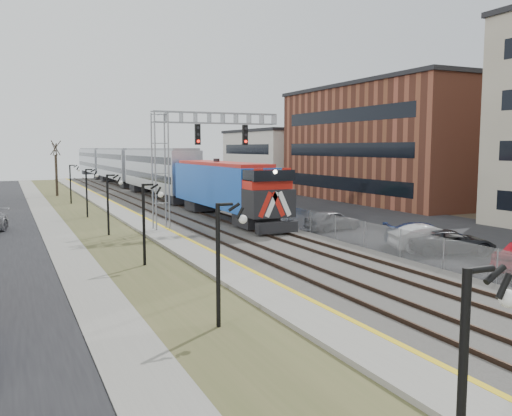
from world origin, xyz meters
TOP-DOWN VIEW (x-y plane):
  - sidewalk at (-7.00, 35.00)m, footprint 2.00×120.00m
  - grass_median at (-4.00, 35.00)m, footprint 4.00×120.00m
  - platform at (-1.00, 35.00)m, footprint 2.00×120.00m
  - ballast_bed at (4.00, 35.00)m, footprint 8.00×120.00m
  - parking_lot at (16.00, 35.00)m, footprint 16.00×120.00m
  - platform_edge at (-0.12, 35.00)m, footprint 0.24×120.00m
  - track_near at (2.00, 35.00)m, footprint 1.58×120.00m
  - track_far at (5.50, 35.00)m, footprint 1.58×120.00m
  - train at (5.50, 66.99)m, footprint 3.00×85.85m
  - signal_gantry at (1.22, 27.99)m, footprint 9.00×1.07m
  - lampposts at (-4.00, 18.29)m, footprint 0.14×62.14m
  - fence at (8.20, 35.00)m, footprint 0.04×120.00m
  - buildings_east at (30.00, 31.18)m, footprint 16.00×76.00m
  - car_lot_b at (11.14, 15.10)m, footprint 4.59×2.82m
  - car_lot_c at (11.60, 14.00)m, footprint 5.09×3.67m
  - car_lot_d at (11.95, 16.31)m, footprint 5.02×3.65m
  - car_lot_e at (10.40, 23.74)m, footprint 4.23×2.11m
  - car_lot_f at (13.18, 42.50)m, footprint 4.40×2.11m

SIDE VIEW (x-z plane):
  - parking_lot at x=16.00m, z-range 0.00..0.04m
  - grass_median at x=-4.00m, z-range 0.00..0.06m
  - sidewalk at x=-7.00m, z-range 0.00..0.08m
  - ballast_bed at x=4.00m, z-range 0.00..0.20m
  - platform at x=-1.00m, z-range 0.00..0.24m
  - platform_edge at x=-0.12m, z-range 0.24..0.25m
  - track_near at x=2.00m, z-range 0.20..0.35m
  - track_far at x=5.50m, z-range 0.20..0.35m
  - car_lot_c at x=11.60m, z-range 0.00..1.29m
  - car_lot_d at x=11.95m, z-range 0.00..1.35m
  - car_lot_e at x=10.40m, z-range 0.00..1.38m
  - car_lot_f at x=13.18m, z-range 0.00..1.39m
  - car_lot_b at x=11.14m, z-range 0.00..1.43m
  - fence at x=8.20m, z-range 0.00..1.60m
  - lampposts at x=-4.00m, z-range 0.00..4.00m
  - train at x=5.50m, z-range 0.26..5.58m
  - signal_gantry at x=1.22m, z-range 1.51..9.66m
  - buildings_east at x=30.00m, z-range -1.19..13.81m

